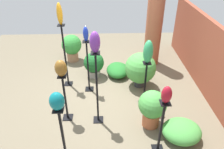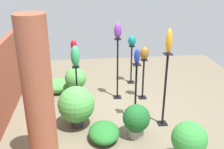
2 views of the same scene
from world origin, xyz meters
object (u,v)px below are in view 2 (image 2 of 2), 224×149
pedestal_cobalt (136,95)px  pedestal_amber (165,93)px  art_vase_bronze (144,53)px  art_vase_ruby (74,45)px  pedestal_bronze (143,81)px  potted_plant_front_left (136,120)px  art_vase_violet (118,31)px  potted_plant_mid_right (76,80)px  pedestal_jade (77,90)px  art_vase_teal (132,41)px  potted_plant_walkway_edge (76,105)px  pedestal_ruby (75,71)px  art_vase_cobalt (137,57)px  potted_plant_back_center (189,141)px  art_vase_amber (169,41)px  art_vase_jade (75,56)px  pedestal_violet (117,71)px  pedestal_teal (131,66)px  brick_pillar (39,99)px

pedestal_cobalt → pedestal_amber: 0.62m
art_vase_bronze → art_vase_ruby: 1.91m
pedestal_bronze → potted_plant_front_left: 1.69m
art_vase_violet → potted_plant_mid_right: art_vase_violet is taller
pedestal_jade → art_vase_teal: (1.39, -1.53, 0.76)m
pedestal_cobalt → art_vase_ruby: bearing=35.0°
pedestal_amber → potted_plant_walkway_edge: bearing=85.9°
pedestal_ruby → art_vase_bronze: (-0.87, -1.70, 0.71)m
pedestal_ruby → potted_plant_walkway_edge: bearing=-178.5°
pedestal_jade → art_vase_cobalt: art_vase_cobalt is taller
potted_plant_mid_right → potted_plant_back_center: bearing=-146.2°
art_vase_cobalt → potted_plant_front_left: bearing=170.5°
art_vase_violet → art_vase_amber: (-1.34, -0.79, 0.08)m
art_vase_jade → art_vase_amber: size_ratio=1.00×
pedestal_jade → pedestal_cobalt: bearing=-115.9°
potted_plant_walkway_edge → potted_plant_mid_right: potted_plant_walkway_edge is taller
art_vase_violet → potted_plant_front_left: size_ratio=0.56×
pedestal_violet → potted_plant_walkway_edge: (-1.21, 1.01, -0.22)m
art_vase_bronze → potted_plant_mid_right: bearing=81.4°
art_vase_amber → potted_plant_back_center: size_ratio=0.59×
art_vase_teal → art_vase_amber: bearing=-173.3°
art_vase_ruby → potted_plant_back_center: size_ratio=0.36×
art_vase_jade → pedestal_jade: bearing=-104.0°
pedestal_teal → potted_plant_back_center: 3.54m
brick_pillar → art_vase_amber: bearing=-65.3°
art_vase_bronze → potted_plant_mid_right: size_ratio=0.41×
pedestal_amber → art_vase_jade: size_ratio=3.25×
art_vase_ruby → pedestal_violet: bearing=-126.0°
pedestal_bronze → art_vase_amber: 1.84m
pedestal_bronze → pedestal_ruby: (0.87, 1.70, 0.02)m
pedestal_amber → potted_plant_front_left: size_ratio=2.31×
pedestal_bronze → art_vase_jade: bearing=103.4°
pedestal_jade → art_vase_teal: art_vase_teal is taller
pedestal_violet → potted_plant_front_left: size_ratio=2.28×
art_vase_ruby → art_vase_violet: size_ratio=0.77×
potted_plant_mid_right → pedestal_ruby: bearing=2.0°
potted_plant_back_center → potted_plant_front_left: 1.14m
pedestal_amber → art_vase_amber: (0.00, 0.00, 1.08)m
art_vase_ruby → potted_plant_walkway_edge: size_ratio=0.33×
potted_plant_walkway_edge → potted_plant_back_center: bearing=-127.6°
brick_pillar → pedestal_cobalt: brick_pillar is taller
potted_plant_mid_right → art_vase_cobalt: bearing=-134.2°
potted_plant_back_center → potted_plant_front_left: bearing=36.9°
pedestal_ruby → pedestal_teal: bearing=-85.1°
art_vase_violet → brick_pillar: bearing=147.7°
art_vase_cobalt → pedestal_ruby: bearing=35.0°
art_vase_cobalt → art_vase_jade: bearing=64.1°
potted_plant_front_left → pedestal_teal: bearing=-8.4°
pedestal_jade → potted_plant_back_center: (-2.13, -1.82, -0.01)m
pedestal_violet → potted_plant_mid_right: bearing=81.3°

